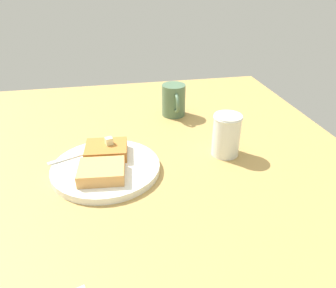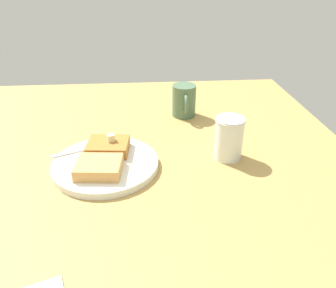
% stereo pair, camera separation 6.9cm
% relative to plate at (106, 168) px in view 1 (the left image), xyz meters
% --- Properties ---
extents(table_surface, '(1.15, 1.15, 0.02)m').
position_rel_plate_xyz_m(table_surface, '(0.02, -0.01, -0.02)').
color(table_surface, '#AC8849').
rests_on(table_surface, ground).
extents(plate, '(0.22, 0.22, 0.01)m').
position_rel_plate_xyz_m(plate, '(0.00, 0.00, 0.00)').
color(plate, white).
rests_on(plate, table_surface).
extents(toast_slice_left, '(0.08, 0.09, 0.02)m').
position_rel_plate_xyz_m(toast_slice_left, '(-0.04, 0.00, 0.02)').
color(toast_slice_left, '#AD6D2E').
rests_on(toast_slice_left, plate).
extents(toast_slice_middle, '(0.08, 0.09, 0.02)m').
position_rel_plate_xyz_m(toast_slice_middle, '(0.04, -0.00, 0.02)').
color(toast_slice_middle, tan).
rests_on(toast_slice_middle, plate).
extents(butter_pat_primary, '(0.02, 0.02, 0.02)m').
position_rel_plate_xyz_m(butter_pat_primary, '(-0.04, 0.01, 0.04)').
color(butter_pat_primary, beige).
rests_on(butter_pat_primary, toast_slice_left).
extents(fork, '(0.08, 0.15, 0.00)m').
position_rel_plate_xyz_m(fork, '(-0.06, -0.03, 0.01)').
color(fork, silver).
rests_on(fork, plate).
extents(syrup_jar, '(0.06, 0.06, 0.10)m').
position_rel_plate_xyz_m(syrup_jar, '(-0.02, 0.27, 0.04)').
color(syrup_jar, '#4A1A0C').
rests_on(syrup_jar, table_surface).
extents(coffee_mug, '(0.09, 0.07, 0.09)m').
position_rel_plate_xyz_m(coffee_mug, '(-0.25, 0.20, 0.04)').
color(coffee_mug, '#4B6A4D').
rests_on(coffee_mug, table_surface).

